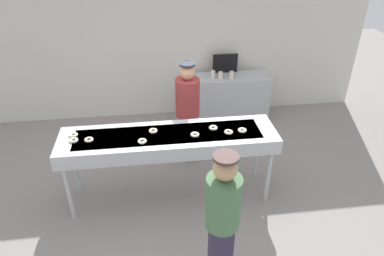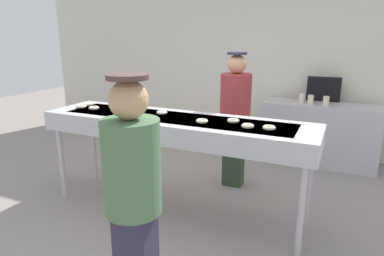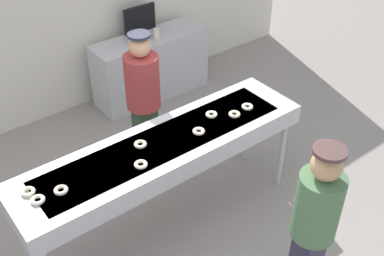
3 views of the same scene
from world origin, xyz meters
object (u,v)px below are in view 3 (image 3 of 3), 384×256
Objects in this scene: paper_cup_1 at (143,37)px; worker_baker at (143,94)px; sugar_donut_6 at (199,131)px; customer_waiting at (315,220)px; sugar_donut_0 at (140,144)px; sugar_donut_8 at (234,114)px; sugar_donut_2 at (38,200)px; paper_cup_0 at (132,38)px; sugar_donut_3 at (141,164)px; sugar_donut_7 at (61,190)px; sugar_donut_4 at (211,114)px; sugar_donut_5 at (247,107)px; fryer_conveyor at (164,150)px; sugar_donut_1 at (28,192)px; menu_display at (140,19)px; prep_counter at (151,67)px; paper_cup_2 at (157,33)px.

worker_baker is at bearing -122.67° from paper_cup_1.
sugar_donut_6 is 1.32m from customer_waiting.
sugar_donut_8 is at bearing -9.16° from sugar_donut_0.
sugar_donut_2 is at bearing 34.50° from worker_baker.
worker_baker is 13.14× the size of paper_cup_1.
paper_cup_0 is at bearing 152.30° from paper_cup_1.
sugar_donut_3 is 0.68m from sugar_donut_7.
sugar_donut_4 is 0.38m from sugar_donut_5.
worker_baker reaches higher than sugar_donut_7.
fryer_conveyor is 1.20m from sugar_donut_2.
sugar_donut_4 and sugar_donut_8 have the same top height.
sugar_donut_5 is 0.91× the size of paper_cup_1.
sugar_donut_1 is 1.00× the size of sugar_donut_4.
sugar_donut_4 is 1.00× the size of sugar_donut_7.
worker_baker is (-0.24, 0.85, -0.10)m from sugar_donut_4.
menu_display is at bearing 74.27° from sugar_donut_4.
prep_counter is 0.54m from paper_cup_1.
customer_waiting is (-0.53, -1.34, -0.12)m from sugar_donut_5.
menu_display reaches higher than sugar_donut_2.
fryer_conveyor reaches higher than paper_cup_2.
fryer_conveyor is 24.69× the size of sugar_donut_4.
menu_display is at bearing 63.70° from paper_cup_1.
fryer_conveyor is 1.01m from sugar_donut_7.
sugar_donut_8 is at bearing 117.05° from worker_baker.
sugar_donut_8 is (2.00, -0.19, 0.00)m from sugar_donut_1.
sugar_donut_3 reaches higher than paper_cup_1.
sugar_donut_1 is (-1.02, 0.03, 0.00)m from sugar_donut_0.
worker_baker reaches higher than sugar_donut_2.
fryer_conveyor is at bearing -122.51° from paper_cup_2.
paper_cup_1 is at bearing -152.86° from prep_counter.
fryer_conveyor is at bearing -5.06° from sugar_donut_1.
sugar_donut_6 is at bearing 92.44° from worker_baker.
sugar_donut_8 is at bearing -1.43° from sugar_donut_7.
sugar_donut_5 is 0.19m from sugar_donut_8.
sugar_donut_4 is at bearing -1.75° from sugar_donut_0.
sugar_donut_3 is 1.31m from sugar_donut_5.
menu_display is (1.25, 2.36, 0.14)m from fryer_conveyor.
paper_cup_1 is (0.67, 3.47, 0.02)m from customer_waiting.
menu_display is at bearing -117.79° from worker_baker.
sugar_donut_8 is at bearing -36.56° from sugar_donut_4.
fryer_conveyor is 2.53m from prep_counter.
prep_counter is (1.44, 2.06, -0.61)m from sugar_donut_0.
sugar_donut_0 is 2.59m from prep_counter.
fryer_conveyor is 1.71× the size of worker_baker.
sugar_donut_1 reaches higher than paper_cup_2.
paper_cup_1 is 0.34m from menu_display.
sugar_donut_4 is (0.60, 0.05, 0.12)m from fryer_conveyor.
sugar_donut_8 is at bearing 86.56° from customer_waiting.
sugar_donut_0 is at bearing 58.24° from sugar_donut_3.
sugar_donut_7 is (-1.97, 0.02, 0.00)m from sugar_donut_5.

